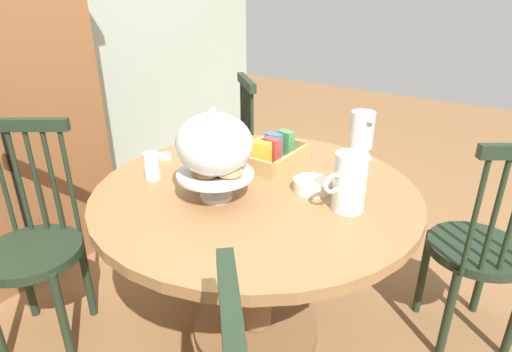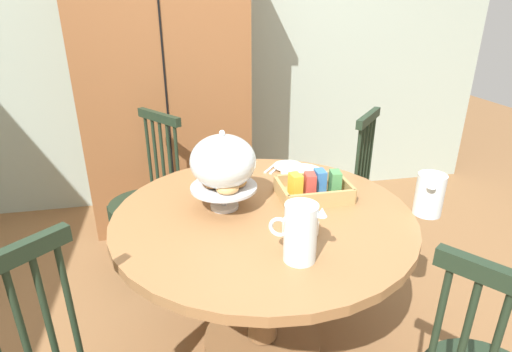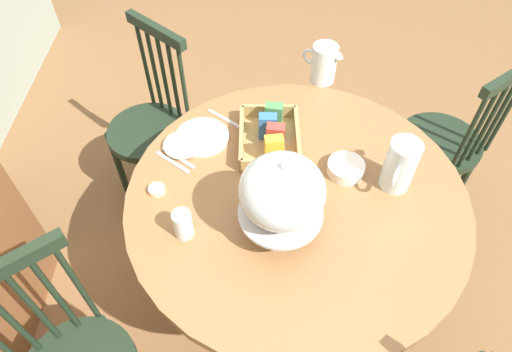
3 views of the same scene
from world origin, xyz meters
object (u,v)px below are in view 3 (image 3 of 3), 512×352
windsor_chair_by_cabinet (444,145)px  cereal_basket (271,136)px  pastry_stand_with_dome (282,194)px  windsor_chair_facing_door (151,129)px  drinking_glass (183,224)px  orange_juice_pitcher (399,167)px  butter_dish (157,190)px  dining_table (294,225)px  china_plate_large (202,137)px  milk_pitcher (323,65)px  cereal_bowl (346,168)px  china_plate_small (182,145)px

windsor_chair_by_cabinet → cereal_basket: size_ratio=3.09×
windsor_chair_by_cabinet → pastry_stand_with_dome: size_ratio=2.83×
windsor_chair_facing_door → drinking_glass: windsor_chair_facing_door is taller
orange_juice_pitcher → butter_dish: bearing=92.4°
windsor_chair_by_cabinet → cereal_basket: 0.96m
dining_table → china_plate_large: bearing=52.2°
milk_pitcher → cereal_bowl: milk_pitcher is taller
windsor_chair_facing_door → dining_table: bearing=-133.2°
cereal_basket → windsor_chair_facing_door: bearing=56.8°
dining_table → windsor_chair_facing_door: size_ratio=1.28×
china_plate_large → china_plate_small: china_plate_small is taller
milk_pitcher → butter_dish: 0.93m
milk_pitcher → cereal_basket: milk_pitcher is taller
milk_pitcher → butter_dish: size_ratio=2.94×
windsor_chair_by_cabinet → orange_juice_pitcher: size_ratio=4.69×
china_plate_small → butter_dish: (-0.22, 0.07, -0.01)m
milk_pitcher → drinking_glass: milk_pitcher is taller
dining_table → drinking_glass: size_ratio=11.38×
orange_juice_pitcher → windsor_chair_by_cabinet: bearing=-40.8°
cereal_basket → butter_dish: cereal_basket is taller
drinking_glass → milk_pitcher: bearing=-33.2°
cereal_basket → china_plate_small: size_ratio=2.11×
windsor_chair_facing_door → orange_juice_pitcher: windsor_chair_facing_door is taller
pastry_stand_with_dome → butter_dish: (0.16, 0.44, -0.19)m
dining_table → pastry_stand_with_dome: (-0.15, 0.07, 0.40)m
milk_pitcher → china_plate_small: 0.73m
windsor_chair_facing_door → butter_dish: windsor_chair_facing_door is taller
windsor_chair_by_cabinet → milk_pitcher: 0.73m
china_plate_small → dining_table: bearing=-117.8°
dining_table → pastry_stand_with_dome: size_ratio=3.64×
cereal_basket → butter_dish: 0.49m
china_plate_small → drinking_glass: drinking_glass is taller
dining_table → windsor_chair_by_cabinet: bearing=-56.0°
windsor_chair_facing_door → china_plate_large: 0.55m
pastry_stand_with_dome → china_plate_large: pastry_stand_with_dome is taller
pastry_stand_with_dome → cereal_basket: bearing=3.0°
china_plate_large → china_plate_small: (-0.05, 0.07, 0.01)m
dining_table → windsor_chair_by_cabinet: size_ratio=1.28×
windsor_chair_facing_door → china_plate_large: (-0.35, -0.31, 0.29)m
pastry_stand_with_dome → butter_dish: bearing=69.7°
china_plate_large → butter_dish: (-0.28, 0.14, 0.01)m
dining_table → china_plate_large: (0.29, 0.37, 0.21)m
orange_juice_pitcher → pastry_stand_with_dome: bearing=114.9°
milk_pitcher → china_plate_small: size_ratio=1.18×
dining_table → china_plate_large: size_ratio=5.69×
dining_table → windsor_chair_facing_door: windsor_chair_facing_door is taller
windsor_chair_facing_door → butter_dish: 0.71m
milk_pitcher → china_plate_large: (-0.38, 0.52, -0.07)m
milk_pitcher → windsor_chair_by_cabinet: bearing=-103.0°
windsor_chair_by_cabinet → china_plate_small: bearing=103.3°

